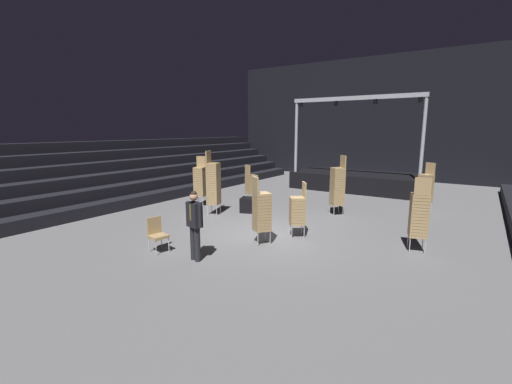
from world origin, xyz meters
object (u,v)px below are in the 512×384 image
(chair_stack_rear_right, at_px, (261,211))
(chair_stack_mid_right, at_px, (426,187))
(chair_stack_rear_left, at_px, (338,186))
(chair_stack_rear_centre, at_px, (213,183))
(stage_riser, at_px, (359,180))
(chair_stack_front_right, at_px, (200,181))
(chair_stack_front_left, at_px, (251,184))
(chair_stack_mid_centre, at_px, (298,210))
(chair_stack_mid_left, at_px, (419,214))
(loose_chair_near_man, at_px, (157,232))
(equipment_road_case, at_px, (252,205))
(man_with_tie, at_px, (194,221))

(chair_stack_rear_right, bearing_deg, chair_stack_mid_right, 100.72)
(chair_stack_rear_left, relative_size, chair_stack_rear_centre, 0.93)
(chair_stack_rear_centre, bearing_deg, stage_riser, 144.81)
(chair_stack_front_right, height_order, chair_stack_rear_centre, chair_stack_rear_centre)
(stage_riser, distance_m, chair_stack_mid_right, 5.21)
(chair_stack_front_left, relative_size, chair_stack_mid_right, 0.87)
(chair_stack_mid_centre, relative_size, chair_stack_rear_centre, 0.69)
(chair_stack_mid_left, relative_size, loose_chair_near_man, 2.17)
(equipment_road_case, bearing_deg, chair_stack_mid_right, 35.10)
(chair_stack_mid_centre, bearing_deg, chair_stack_front_right, 35.72)
(chair_stack_mid_centre, bearing_deg, chair_stack_rear_left, -37.87)
(chair_stack_front_right, distance_m, chair_stack_mid_right, 9.34)
(equipment_road_case, bearing_deg, chair_stack_front_left, 125.41)
(man_with_tie, height_order, chair_stack_rear_centre, chair_stack_rear_centre)
(equipment_road_case, bearing_deg, chair_stack_rear_left, 26.33)
(man_with_tie, relative_size, chair_stack_rear_centre, 0.72)
(equipment_road_case, bearing_deg, chair_stack_rear_centre, -135.19)
(loose_chair_near_man, bearing_deg, chair_stack_mid_left, 134.96)
(chair_stack_front_left, bearing_deg, chair_stack_front_right, -105.27)
(man_with_tie, height_order, chair_stack_front_right, chair_stack_front_right)
(chair_stack_front_right, bearing_deg, chair_stack_rear_centre, 130.02)
(chair_stack_mid_right, height_order, chair_stack_rear_right, same)
(man_with_tie, bearing_deg, equipment_road_case, -59.77)
(chair_stack_mid_right, bearing_deg, chair_stack_front_right, 56.71)
(chair_stack_mid_left, relative_size, equipment_road_case, 2.28)
(stage_riser, distance_m, equipment_road_case, 7.87)
(equipment_road_case, bearing_deg, chair_stack_mid_left, -10.86)
(chair_stack_front_right, bearing_deg, chair_stack_mid_left, 153.93)
(chair_stack_rear_centre, bearing_deg, loose_chair_near_man, 3.76)
(chair_stack_mid_left, height_order, loose_chair_near_man, chair_stack_mid_left)
(stage_riser, bearing_deg, chair_stack_rear_right, -87.91)
(stage_riser, relative_size, chair_stack_mid_right, 3.52)
(chair_stack_front_right, bearing_deg, chair_stack_front_left, -150.59)
(chair_stack_mid_left, bearing_deg, man_with_tie, -157.00)
(chair_stack_front_right, xyz_separation_m, equipment_road_case, (2.63, 0.17, -0.77))
(chair_stack_mid_centre, bearing_deg, man_with_tie, 120.67)
(chair_stack_rear_right, bearing_deg, chair_stack_rear_left, 118.53)
(chair_stack_front_right, relative_size, equipment_road_case, 2.37)
(chair_stack_rear_left, relative_size, equipment_road_case, 2.56)
(man_with_tie, distance_m, loose_chair_near_man, 1.40)
(man_with_tie, xyz_separation_m, chair_stack_front_right, (-4.29, 4.86, 0.05))
(stage_riser, bearing_deg, chair_stack_rear_left, -80.81)
(chair_stack_mid_left, distance_m, chair_stack_mid_right, 5.24)
(chair_stack_front_right, height_order, loose_chair_near_man, chair_stack_front_right)
(loose_chair_near_man, bearing_deg, chair_stack_mid_centre, 152.78)
(chair_stack_rear_centre, bearing_deg, chair_stack_mid_left, 73.28)
(stage_riser, relative_size, man_with_tie, 3.86)
(chair_stack_rear_left, xyz_separation_m, loose_chair_near_man, (-2.61, -6.59, -0.62))
(chair_stack_mid_left, bearing_deg, equipment_road_case, 152.08)
(chair_stack_front_right, relative_size, chair_stack_rear_right, 1.09)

